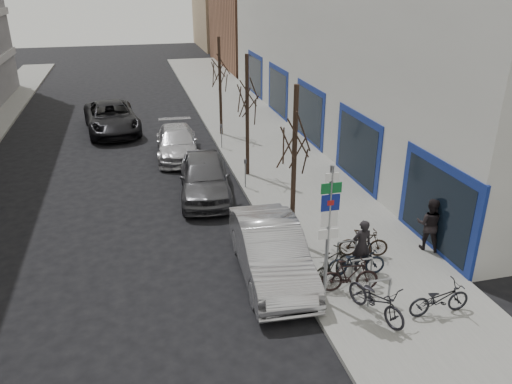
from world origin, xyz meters
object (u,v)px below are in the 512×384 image
bike_near_left (377,297)px  bike_far_curb (440,296)px  bike_far_inner (363,243)px  parked_car_front (271,251)px  tree_far (219,63)px  lane_car (111,117)px  bike_mid_curb (357,259)px  parked_car_mid (205,177)px  pedestrian_far (430,224)px  tree_near (295,129)px  meter_mid (245,170)px  tree_mid (247,87)px  bike_mid_inner (332,265)px  meter_front (284,229)px  pedestrian_near (362,245)px  highway_sign_pole (328,228)px  meter_back (221,134)px  parked_car_back (177,143)px  bike_rack (362,268)px  bike_near_right (350,275)px

bike_near_left → bike_far_curb: (1.68, -0.32, -0.06)m
bike_far_inner → parked_car_front: parked_car_front is taller
tree_far → lane_car: tree_far is taller
bike_mid_curb → parked_car_mid: parked_car_mid is taller
bike_near_left → pedestrian_far: (3.30, 2.86, 0.31)m
tree_near → pedestrian_far: tree_near is taller
bike_near_left → bike_far_inner: size_ratio=1.23×
tree_far → parked_car_front: (-1.20, -14.62, -3.25)m
parked_car_mid → bike_mid_curb: bearing=-58.6°
bike_near_left → parked_car_mid: parked_car_mid is taller
tree_near → lane_car: bearing=111.3°
bike_near_left → tree_far: bearing=73.1°
meter_mid → lane_car: (-5.61, 10.51, -0.07)m
tree_mid → bike_mid_curb: tree_mid is taller
bike_far_curb → pedestrian_far: 3.59m
meter_mid → bike_near_left: size_ratio=0.65×
bike_mid_inner → pedestrian_far: 3.95m
parked_car_mid → meter_front: bearing=-65.7°
bike_mid_inner → pedestrian_near: (1.09, 0.35, 0.31)m
tree_far → parked_car_front: 15.03m
tree_near → highway_sign_pole: bearing=-93.3°
bike_far_inner → pedestrian_far: 2.32m
tree_mid → parked_car_front: bearing=-98.4°
meter_back → bike_mid_inner: (0.85, -13.06, -0.24)m
bike_far_inner → pedestrian_far: size_ratio=0.88×
meter_front → pedestrian_far: pedestrian_far is taller
parked_car_mid → pedestrian_far: bearing=-38.8°
highway_sign_pole → parked_car_mid: size_ratio=0.84×
bike_near_left → bike_mid_inner: bike_near_left is taller
bike_mid_curb → lane_car: bearing=28.1°
meter_mid → bike_near_left: (1.35, -9.41, -0.17)m
parked_car_mid → pedestrian_near: 7.98m
bike_near_left → bike_mid_curb: size_ratio=1.11×
meter_mid → bike_far_inner: 6.92m
highway_sign_pole → meter_mid: 8.65m
bike_far_curb → parked_car_front: 4.89m
tree_mid → parked_car_front: (-1.20, -8.12, -3.25)m
tree_near → pedestrian_far: (4.20, -1.55, -3.05)m
meter_back → parked_car_back: (-2.35, -0.33, -0.19)m
bike_rack → tree_near: (-1.20, 2.90, 3.44)m
tree_near → bike_near_left: bearing=-78.5°
meter_back → bike_near_left: 14.98m
bike_mid_inner → bike_far_inner: bike_mid_inner is taller
bike_near_right → pedestrian_far: (3.51, 1.62, 0.39)m
parked_car_mid → parked_car_back: 5.34m
parked_car_back → pedestrian_near: (4.29, -12.38, 0.27)m
bike_rack → pedestrian_near: pedestrian_near is taller
bike_rack → pedestrian_near: bearing=67.3°
parked_car_front → pedestrian_near: size_ratio=3.08×
meter_back → parked_car_mid: 5.90m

